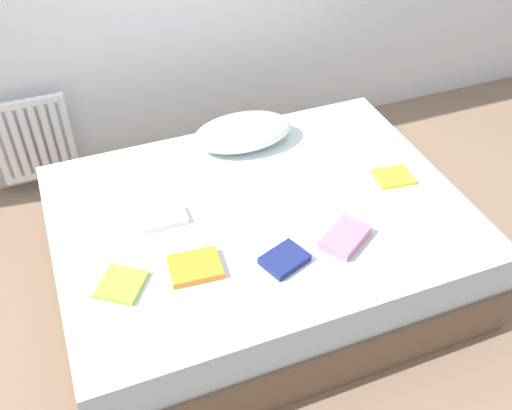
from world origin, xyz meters
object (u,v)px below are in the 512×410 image
object	(u,v)px
radiator	(34,140)
textbook_navy	(284,259)
bed	(260,245)
textbook_orange	(195,267)
textbook_white	(165,218)
textbook_lime	(121,284)
textbook_yellow	(393,177)
pillow	(243,132)
textbook_pink	(345,237)

from	to	relation	value
radiator	textbook_navy	size ratio (longest dim) A/B	2.87
bed	textbook_orange	size ratio (longest dim) A/B	9.03
textbook_white	textbook_orange	xyz separation A→B (m)	(0.04, -0.35, 0.00)
textbook_lime	textbook_yellow	size ratio (longest dim) A/B	0.99
radiator	textbook_white	distance (m)	1.25
radiator	textbook_yellow	distance (m)	2.11
bed	textbook_orange	distance (m)	0.56
textbook_white	textbook_navy	xyz separation A→B (m)	(0.42, -0.45, 0.00)
textbook_yellow	textbook_orange	xyz separation A→B (m)	(-1.13, -0.24, 0.00)
bed	pillow	xyz separation A→B (m)	(0.11, 0.54, 0.33)
textbook_white	textbook_pink	bearing A→B (deg)	-29.27
bed	textbook_pink	xyz separation A→B (m)	(0.28, -0.35, 0.28)
textbook_pink	textbook_navy	bearing A→B (deg)	150.90
bed	textbook_navy	distance (m)	0.46
pillow	textbook_orange	world-z (taller)	pillow
textbook_yellow	radiator	bearing A→B (deg)	150.64
bed	pillow	size ratio (longest dim) A/B	3.63
bed	pillow	bearing A→B (deg)	78.10
textbook_white	textbook_pink	world-z (taller)	textbook_pink
pillow	textbook_navy	world-z (taller)	pillow
textbook_orange	textbook_navy	bearing A→B (deg)	-9.88
bed	textbook_yellow	distance (m)	0.77
textbook_lime	textbook_navy	bearing A→B (deg)	25.12
textbook_white	textbook_orange	bearing A→B (deg)	-82.11
textbook_white	textbook_pink	distance (m)	0.84
textbook_navy	textbook_pink	world-z (taller)	textbook_pink
textbook_white	radiator	bearing A→B (deg)	116.56
textbook_lime	radiator	bearing A→B (deg)	135.08
textbook_lime	textbook_pink	distance (m)	1.01
textbook_lime	textbook_orange	xyz separation A→B (m)	(0.32, -0.02, 0.01)
textbook_lime	textbook_pink	bearing A→B (deg)	29.42
bed	textbook_navy	size ratio (longest dim) A/B	10.58
bed	textbook_yellow	world-z (taller)	textbook_yellow
bed	textbook_white	distance (m)	0.53
textbook_white	textbook_orange	size ratio (longest dim) A/B	0.91
radiator	textbook_pink	bearing A→B (deg)	-50.96
textbook_yellow	textbook_orange	world-z (taller)	textbook_orange
textbook_white	textbook_lime	bearing A→B (deg)	-128.48
radiator	textbook_yellow	size ratio (longest dim) A/B	2.90
radiator	textbook_pink	xyz separation A→B (m)	(1.26, -1.55, 0.15)
radiator	pillow	world-z (taller)	pillow
bed	textbook_lime	xyz separation A→B (m)	(-0.72, -0.25, 0.26)
radiator	textbook_yellow	bearing A→B (deg)	-35.99
radiator	textbook_lime	xyz separation A→B (m)	(0.26, -1.45, 0.14)
radiator	textbook_orange	xyz separation A→B (m)	(0.57, -1.47, 0.15)
bed	textbook_lime	bearing A→B (deg)	-160.94
textbook_navy	textbook_orange	world-z (taller)	textbook_navy
pillow	textbook_lime	size ratio (longest dim) A/B	2.97
textbook_lime	textbook_navy	size ratio (longest dim) A/B	0.98
radiator	textbook_navy	distance (m)	1.84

